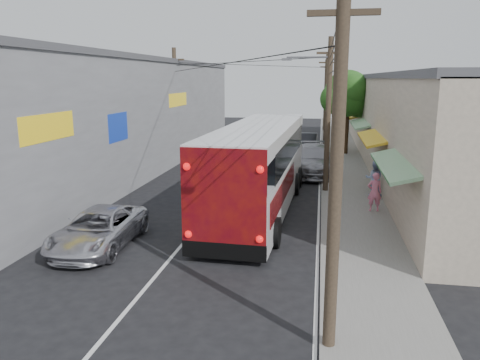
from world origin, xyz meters
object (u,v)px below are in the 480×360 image
object	(u,v)px
parked_suv	(314,160)
pedestrian_near	(375,192)
parked_car_far	(308,142)
parked_car_mid	(305,154)
jeepney	(99,229)
pedestrian_far	(374,178)
coach_bus	(259,166)

from	to	relation	value
parked_suv	pedestrian_near	size ratio (longest dim) A/B	3.56
parked_suv	parked_car_far	world-z (taller)	parked_suv
parked_car_mid	parked_car_far	world-z (taller)	parked_car_mid
jeepney	pedestrian_far	size ratio (longest dim) A/B	2.74
parked_car_mid	pedestrian_far	xyz separation A→B (m)	(3.80, -9.20, 0.30)
parked_suv	pedestrian_far	world-z (taller)	pedestrian_far
parked_suv	parked_car_far	size ratio (longest dim) A/B	1.47
coach_bus	parked_car_mid	world-z (taller)	coach_bus
pedestrian_near	pedestrian_far	xyz separation A→B (m)	(0.28, 2.89, 0.02)
coach_bus	pedestrian_near	size ratio (longest dim) A/B	7.75
coach_bus	parked_car_mid	bearing A→B (deg)	84.46
pedestrian_near	pedestrian_far	size ratio (longest dim) A/B	0.98
jeepney	parked_suv	distance (m)	16.32
coach_bus	pedestrian_near	xyz separation A→B (m)	(5.17, 0.18, -1.02)
coach_bus	parked_car_mid	xyz separation A→B (m)	(1.64, 12.27, -1.30)
parked_car_mid	parked_car_far	distance (m)	6.50
parked_car_far	parked_suv	bearing A→B (deg)	-84.87
parked_suv	pedestrian_near	bearing A→B (deg)	-74.43
jeepney	parked_suv	size ratio (longest dim) A/B	0.78
jeepney	parked_car_far	world-z (taller)	parked_car_far
jeepney	pedestrian_near	distance (m)	11.88
parked_car_mid	pedestrian_far	world-z (taller)	pedestrian_far
jeepney	pedestrian_far	distance (m)	13.80
pedestrian_near	coach_bus	bearing A→B (deg)	-4.26
pedestrian_far	coach_bus	bearing A→B (deg)	33.46
pedestrian_far	parked_car_far	bearing A→B (deg)	-72.37
parked_car_far	pedestrian_near	world-z (taller)	pedestrian_near
coach_bus	parked_suv	world-z (taller)	coach_bus
jeepney	parked_car_mid	size ratio (longest dim) A/B	1.16
parked_suv	pedestrian_far	distance (m)	6.39
coach_bus	parked_suv	bearing A→B (deg)	77.05
parked_suv	parked_car_mid	size ratio (longest dim) A/B	1.48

